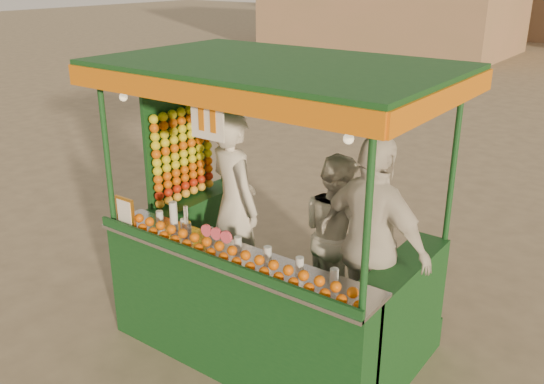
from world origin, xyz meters
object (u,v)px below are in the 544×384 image
Objects in this scene: juice_cart at (261,262)px; vendor_left at (235,205)px; vendor_middle at (337,234)px; vendor_right at (373,245)px.

juice_cart reaches higher than vendor_left.
vendor_left is (-0.49, 0.22, 0.38)m from juice_cart.
vendor_left reaches higher than vendor_middle.
vendor_left is at bearing 44.08° from vendor_middle.
juice_cart is 1.11m from vendor_right.
vendor_middle is 0.82× the size of vendor_right.
vendor_left is at bearing 155.24° from juice_cart.
vendor_right is at bearing -159.56° from vendor_left.
juice_cart is at bearing 176.87° from vendor_left.
vendor_middle is at bearing 47.81° from juice_cart.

